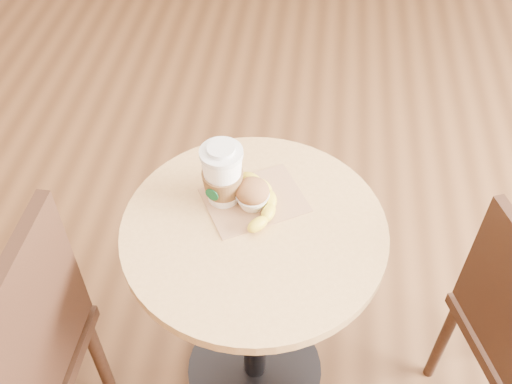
# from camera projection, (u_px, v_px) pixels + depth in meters

# --- Properties ---
(cafe_table) EXTENTS (0.65, 0.65, 0.75)m
(cafe_table) POSITION_uv_depth(u_px,v_px,m) (254.00, 283.00, 1.62)
(cafe_table) COLOR black
(cafe_table) RESTS_ON ground
(chair_left) EXTENTS (0.43, 0.43, 0.95)m
(chair_left) POSITION_uv_depth(u_px,v_px,m) (10.00, 365.00, 1.44)
(chair_left) COLOR black
(chair_left) RESTS_ON ground
(kraft_bag) EXTENTS (0.30, 0.27, 0.00)m
(kraft_bag) POSITION_uv_depth(u_px,v_px,m) (255.00, 200.00, 1.50)
(kraft_bag) COLOR #A3744F
(kraft_bag) RESTS_ON cafe_table
(coffee_cup) EXTENTS (0.10, 0.11, 0.17)m
(coffee_cup) POSITION_uv_depth(u_px,v_px,m) (222.00, 177.00, 1.45)
(coffee_cup) COLOR white
(coffee_cup) RESTS_ON cafe_table
(muffin) EXTENTS (0.09, 0.09, 0.08)m
(muffin) POSITION_uv_depth(u_px,v_px,m) (252.00, 194.00, 1.46)
(muffin) COLOR white
(muffin) RESTS_ON kraft_bag
(banana) EXTENTS (0.23, 0.26, 0.03)m
(banana) POSITION_uv_depth(u_px,v_px,m) (249.00, 199.00, 1.48)
(banana) COLOR yellow
(banana) RESTS_ON kraft_bag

